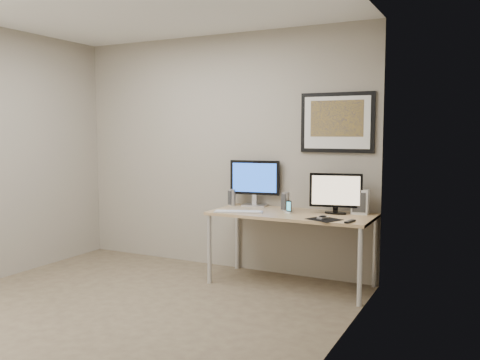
# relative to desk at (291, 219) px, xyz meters

# --- Properties ---
(floor) EXTENTS (3.60, 3.60, 0.00)m
(floor) POSITION_rel_desk_xyz_m (-1.00, -1.35, -0.66)
(floor) COLOR brown
(floor) RESTS_ON ground
(room) EXTENTS (3.60, 3.60, 3.60)m
(room) POSITION_rel_desk_xyz_m (-1.00, -0.90, 0.98)
(room) COLOR white
(room) RESTS_ON ground
(desk) EXTENTS (1.60, 0.70, 0.73)m
(desk) POSITION_rel_desk_xyz_m (0.00, 0.00, 0.00)
(desk) COLOR olive
(desk) RESTS_ON floor
(framed_art) EXTENTS (0.75, 0.04, 0.60)m
(framed_art) POSITION_rel_desk_xyz_m (0.35, 0.33, 0.96)
(framed_art) COLOR black
(framed_art) RESTS_ON room
(monitor_large) EXTENTS (0.54, 0.21, 0.49)m
(monitor_large) POSITION_rel_desk_xyz_m (-0.52, 0.25, 0.34)
(monitor_large) COLOR silver
(monitor_large) RESTS_ON desk
(monitor_tv) EXTENTS (0.50, 0.16, 0.40)m
(monitor_tv) POSITION_rel_desk_xyz_m (0.41, 0.13, 0.28)
(monitor_tv) COLOR black
(monitor_tv) RESTS_ON desk
(speaker_left) EXTENTS (0.09, 0.09, 0.18)m
(speaker_left) POSITION_rel_desk_xyz_m (-0.75, 0.18, 0.16)
(speaker_left) COLOR silver
(speaker_left) RESTS_ON desk
(speaker_right) EXTENTS (0.10, 0.10, 0.19)m
(speaker_right) POSITION_rel_desk_xyz_m (-0.10, 0.09, 0.16)
(speaker_right) COLOR silver
(speaker_right) RESTS_ON desk
(phone_dock) EXTENTS (0.07, 0.07, 0.13)m
(phone_dock) POSITION_rel_desk_xyz_m (-0.02, -0.02, 0.13)
(phone_dock) COLOR black
(phone_dock) RESTS_ON desk
(keyboard) EXTENTS (0.50, 0.28, 0.02)m
(keyboard) POSITION_rel_desk_xyz_m (-0.48, -0.21, 0.07)
(keyboard) COLOR silver
(keyboard) RESTS_ON desk
(mousepad) EXTENTS (0.34, 0.32, 0.00)m
(mousepad) POSITION_rel_desk_xyz_m (0.41, -0.22, 0.07)
(mousepad) COLOR black
(mousepad) RESTS_ON desk
(mouse) EXTENTS (0.09, 0.12, 0.03)m
(mouse) POSITION_rel_desk_xyz_m (0.39, -0.21, 0.09)
(mouse) COLOR black
(mouse) RESTS_ON mousepad
(remote) EXTENTS (0.07, 0.16, 0.02)m
(remote) POSITION_rel_desk_xyz_m (0.65, -0.26, 0.08)
(remote) COLOR black
(remote) RESTS_ON desk
(fan_unit) EXTENTS (0.16, 0.12, 0.24)m
(fan_unit) POSITION_rel_desk_xyz_m (0.62, 0.23, 0.19)
(fan_unit) COLOR silver
(fan_unit) RESTS_ON desk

